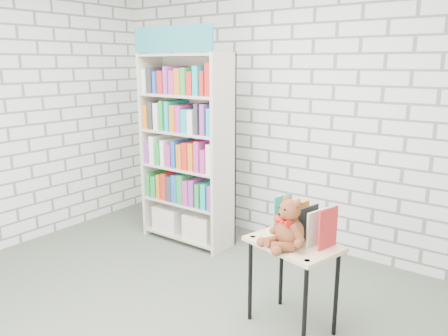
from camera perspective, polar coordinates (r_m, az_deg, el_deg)
The scene contains 6 objects.
ground at distance 3.50m, azimuth -8.79°, elevation -19.36°, with size 4.50×4.50×0.00m, color #4F574A.
room_shell at distance 2.95m, azimuth -10.07°, elevation 11.21°, with size 4.52×4.02×2.81m.
bookshelf at distance 4.60m, azimuth -4.88°, elevation 2.55°, with size 1.00×0.39×2.24m.
display_table at distance 3.19m, azimuth 9.03°, elevation -11.06°, with size 0.71×0.57×0.67m.
table_books at distance 3.18m, azimuth 10.40°, elevation -6.88°, with size 0.47×0.29×0.26m.
teddy_bear at distance 3.02m, azimuth 8.24°, elevation -7.68°, with size 0.33×0.31×0.35m.
Camera 1 is at (2.12, -2.04, 1.90)m, focal length 35.00 mm.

